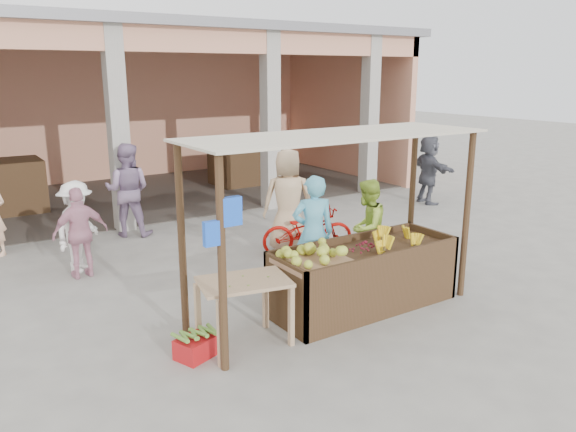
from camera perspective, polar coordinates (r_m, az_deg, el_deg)
ground at (r=7.57m, az=4.73°, el=-9.99°), size 60.00×60.00×0.00m
market_building at (r=14.98m, az=-16.87°, el=12.23°), size 14.40×6.40×4.20m
fruit_stall at (r=7.72m, az=7.74°, el=-6.38°), size 2.60×0.95×0.80m
stall_awning at (r=7.03m, az=4.67°, el=4.98°), size 4.09×1.35×2.39m
banana_heap at (r=7.85m, az=10.82°, el=-2.37°), size 1.00×0.55×0.18m
melon_tray at (r=7.00m, az=2.56°, el=-4.11°), size 0.84×0.73×0.22m
berry_heap at (r=7.59m, az=7.89°, el=-2.95°), size 0.47×0.39×0.15m
side_table at (r=6.51m, az=-4.47°, el=-7.65°), size 1.13×0.87×0.82m
papaya_pile at (r=6.43m, az=-4.52°, el=-5.74°), size 0.65×0.37×0.18m
red_crate at (r=6.58m, az=-9.25°, el=-12.99°), size 0.54×0.46×0.23m
plantain_bundle at (r=6.51m, az=-9.30°, el=-11.78°), size 0.38×0.26×0.08m
produce_sacks at (r=13.35m, az=-0.32°, el=2.25°), size 0.79×0.74×0.60m
vendor_blue at (r=8.16m, az=2.57°, el=-1.34°), size 0.82×0.73×1.82m
vendor_green at (r=8.78m, az=8.02°, el=-0.98°), size 0.90×0.74×1.62m
motorcycle at (r=9.83m, az=2.01°, el=-1.40°), size 1.13×1.79×0.88m
shopper_a at (r=9.53m, az=-20.66°, el=-0.67°), size 1.10×1.06×1.59m
shopper_b at (r=9.22m, az=-20.35°, el=-1.33°), size 0.92×0.52×1.53m
shopper_c at (r=9.90m, az=0.01°, el=2.15°), size 1.16×1.02×2.03m
shopper_d at (r=14.03m, az=14.12°, el=4.80°), size 1.09×1.75×1.76m
shopper_f at (r=11.28m, az=-16.01°, el=2.98°), size 1.11×0.99×1.98m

